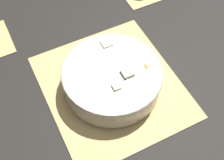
% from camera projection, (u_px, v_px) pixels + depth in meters
% --- Properties ---
extents(ground_plane, '(6.00, 6.00, 0.00)m').
position_uv_depth(ground_plane, '(112.00, 87.00, 0.95)').
color(ground_plane, black).
extents(bamboo_mat_center, '(0.44, 0.39, 0.01)m').
position_uv_depth(bamboo_mat_center, '(112.00, 86.00, 0.95)').
color(bamboo_mat_center, '#D6B775').
rests_on(bamboo_mat_center, ground_plane).
extents(fruit_salad_bowl, '(0.29, 0.29, 0.08)m').
position_uv_depth(fruit_salad_bowl, '(112.00, 78.00, 0.91)').
color(fruit_salad_bowl, silver).
rests_on(fruit_salad_bowl, bamboo_mat_center).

